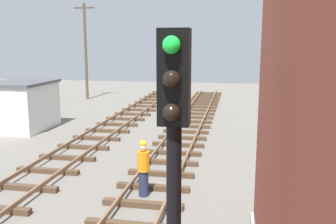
{
  "coord_description": "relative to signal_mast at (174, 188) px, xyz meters",
  "views": [
    {
      "loc": [
        4.14,
        -4.12,
        4.89
      ],
      "look_at": [
        0.82,
        13.87,
        1.52
      ],
      "focal_mm": 40.01,
      "sensor_mm": 36.0,
      "label": 1
    }
  ],
  "objects": [
    {
      "name": "utility_pole_far",
      "position": [
        -12.34,
        26.93,
        1.14
      ],
      "size": [
        1.8,
        0.24,
        8.27
      ],
      "color": "brown",
      "rests_on": "ground"
    },
    {
      "name": "control_hut",
      "position": [
        -11.33,
        15.11,
        -1.8
      ],
      "size": [
        3.0,
        3.8,
        2.76
      ],
      "color": "silver",
      "rests_on": "ground"
    },
    {
      "name": "track_worker_foreground",
      "position": [
        -2.16,
        6.99,
        -2.26
      ],
      "size": [
        0.4,
        0.4,
        1.87
      ],
      "color": "#262D4C",
      "rests_on": "ground"
    },
    {
      "name": "signal_mast",
      "position": [
        0.0,
        0.0,
        0.0
      ],
      "size": [
        0.36,
        0.4,
        5.05
      ],
      "color": "black",
      "rests_on": "ground"
    }
  ]
}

